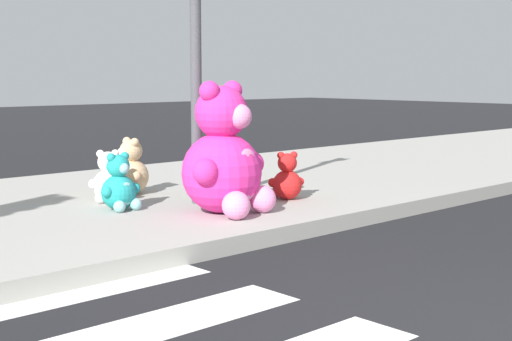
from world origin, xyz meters
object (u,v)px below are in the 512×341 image
object	(u,v)px
plush_teal	(120,187)
plush_white	(109,181)
sign_pole	(196,31)
plush_red	(287,180)
plush_tan	(130,171)
plush_pink_large	(225,161)

from	to	relation	value
plush_teal	plush_white	xyz separation A→B (m)	(0.18, 0.49, -0.01)
sign_pole	plush_red	xyz separation A→B (m)	(0.82, -0.44, -1.50)
plush_teal	plush_tan	bearing A→B (deg)	51.11
plush_pink_large	plush_teal	world-z (taller)	plush_pink_large
plush_teal	plush_white	world-z (taller)	plush_teal
plush_red	sign_pole	bearing A→B (deg)	151.72
sign_pole	plush_teal	bearing A→B (deg)	164.67
sign_pole	plush_teal	xyz separation A→B (m)	(-0.77, 0.21, -1.48)
plush_red	plush_teal	size ratio (longest dim) A/B	0.91
plush_teal	plush_tan	distance (m)	0.94
plush_teal	plush_tan	size ratio (longest dim) A/B	0.90
sign_pole	plush_tan	distance (m)	1.74
plush_red	plush_tan	distance (m)	1.71
sign_pole	plush_teal	distance (m)	1.68
plush_red	plush_pink_large	bearing A→B (deg)	-171.44
plush_tan	plush_teal	bearing A→B (deg)	-128.89
sign_pole	plush_white	world-z (taller)	sign_pole
plush_pink_large	plush_red	xyz separation A→B (m)	(0.96, 0.14, -0.29)
plush_red	plush_teal	distance (m)	1.72
plush_tan	plush_white	world-z (taller)	plush_tan
plush_red	plush_teal	xyz separation A→B (m)	(-1.59, 0.65, 0.02)
sign_pole	plush_pink_large	xyz separation A→B (m)	(-0.14, -0.59, -1.21)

